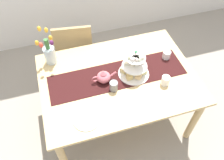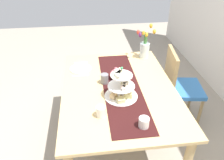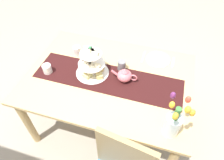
# 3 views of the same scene
# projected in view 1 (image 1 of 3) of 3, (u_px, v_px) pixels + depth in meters

# --- Properties ---
(ground_plane) EXTENTS (8.00, 8.00, 0.00)m
(ground_plane) POSITION_uv_depth(u_px,v_px,m) (117.00, 116.00, 2.78)
(ground_plane) COLOR gray
(dining_table) EXTENTS (1.49, 1.07, 0.73)m
(dining_table) POSITION_uv_depth(u_px,v_px,m) (118.00, 84.00, 2.29)
(dining_table) COLOR tan
(dining_table) RESTS_ON ground_plane
(chair_left) EXTENTS (0.48, 0.48, 0.91)m
(chair_left) POSITION_uv_depth(u_px,v_px,m) (75.00, 49.00, 2.80)
(chair_left) COLOR #9C8254
(chair_left) RESTS_ON ground_plane
(table_runner) EXTENTS (1.33, 0.35, 0.00)m
(table_runner) POSITION_uv_depth(u_px,v_px,m) (117.00, 75.00, 2.23)
(table_runner) COLOR black
(table_runner) RESTS_ON dining_table
(tiered_cake_stand) EXTENTS (0.30, 0.30, 0.30)m
(tiered_cake_stand) POSITION_uv_depth(u_px,v_px,m) (134.00, 67.00, 2.17)
(tiered_cake_stand) COLOR beige
(tiered_cake_stand) RESTS_ON table_runner
(teapot) EXTENTS (0.24, 0.13, 0.14)m
(teapot) POSITION_uv_depth(u_px,v_px,m) (104.00, 77.00, 2.15)
(teapot) COLOR #D66B75
(teapot) RESTS_ON table_runner
(tulip_vase) EXTENTS (0.17, 0.20, 0.41)m
(tulip_vase) POSITION_uv_depth(u_px,v_px,m) (49.00, 52.00, 2.25)
(tulip_vase) COLOR silver
(tulip_vase) RESTS_ON dining_table
(cream_jug) EXTENTS (0.08, 0.08, 0.08)m
(cream_jug) POSITION_uv_depth(u_px,v_px,m) (167.00, 55.00, 2.35)
(cream_jug) COLOR white
(cream_jug) RESTS_ON dining_table
(dinner_plate_left) EXTENTS (0.23, 0.23, 0.01)m
(dinner_plate_left) POSITION_uv_depth(u_px,v_px,m) (87.00, 119.00, 1.92)
(dinner_plate_left) COLOR white
(dinner_plate_left) RESTS_ON dining_table
(fork_left) EXTENTS (0.02, 0.15, 0.01)m
(fork_left) POSITION_uv_depth(u_px,v_px,m) (69.00, 124.00, 1.90)
(fork_left) COLOR silver
(fork_left) RESTS_ON dining_table
(knife_left) EXTENTS (0.01, 0.17, 0.01)m
(knife_left) POSITION_uv_depth(u_px,v_px,m) (103.00, 115.00, 1.95)
(knife_left) COLOR silver
(knife_left) RESTS_ON dining_table
(mug_grey) EXTENTS (0.08, 0.08, 0.09)m
(mug_grey) POSITION_uv_depth(u_px,v_px,m) (114.00, 86.00, 2.09)
(mug_grey) COLOR slate
(mug_grey) RESTS_ON table_runner
(mug_white_text) EXTENTS (0.08, 0.08, 0.09)m
(mug_white_text) POSITION_uv_depth(u_px,v_px,m) (165.00, 81.00, 2.13)
(mug_white_text) COLOR white
(mug_white_text) RESTS_ON dining_table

